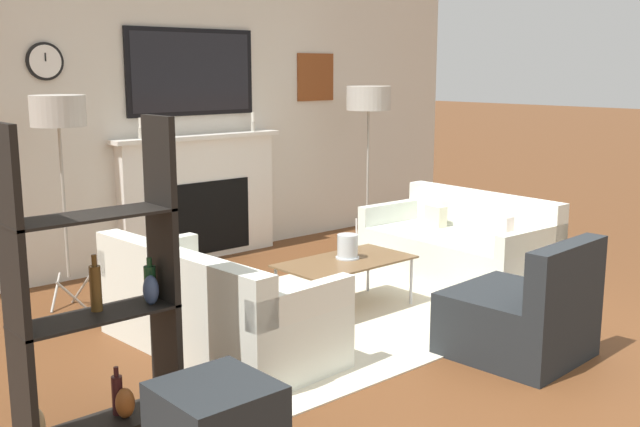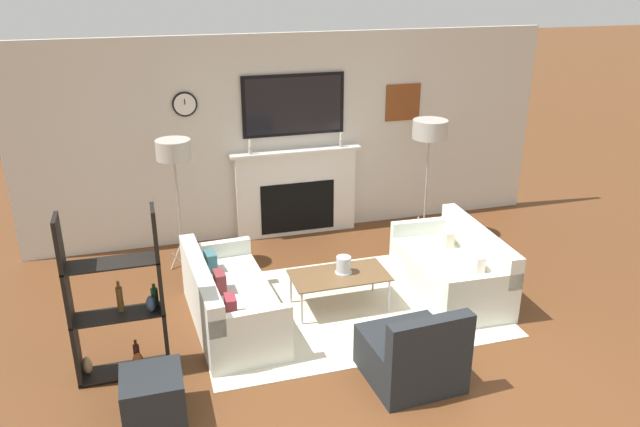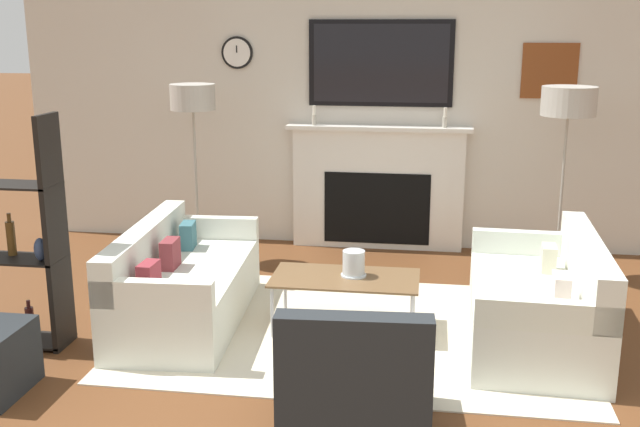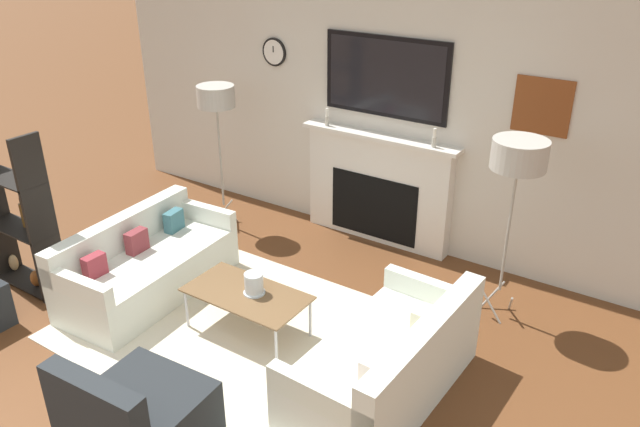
{
  "view_description": "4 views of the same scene",
  "coord_description": "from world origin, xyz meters",
  "px_view_note": "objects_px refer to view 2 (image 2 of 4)",
  "views": [
    {
      "loc": [
        -3.84,
        -1.89,
        1.82
      ],
      "look_at": [
        -0.06,
        2.38,
        0.71
      ],
      "focal_mm": 42.0,
      "sensor_mm": 36.0,
      "label": 1
    },
    {
      "loc": [
        -1.96,
        -3.57,
        3.48
      ],
      "look_at": [
        -0.23,
        2.29,
        1.04
      ],
      "focal_mm": 35.0,
      "sensor_mm": 36.0,
      "label": 2
    },
    {
      "loc": [
        0.5,
        -2.93,
        2.13
      ],
      "look_at": [
        -0.34,
        2.68,
        0.71
      ],
      "focal_mm": 42.0,
      "sensor_mm": 36.0,
      "label": 3
    },
    {
      "loc": [
        2.87,
        -1.24,
        3.26
      ],
      "look_at": [
        0.26,
        2.7,
        0.98
      ],
      "focal_mm": 35.0,
      "sensor_mm": 36.0,
      "label": 4
    }
  ],
  "objects_px": {
    "shelf_unit": "(118,306)",
    "ottoman": "(153,397)",
    "couch_right": "(453,270)",
    "couch_left": "(229,302)",
    "floor_lamp_left": "(174,152)",
    "hurricane_candle": "(344,266)",
    "floor_lamp_right": "(430,131)",
    "armchair": "(413,356)",
    "coffee_table": "(339,277)"
  },
  "relations": [
    {
      "from": "shelf_unit",
      "to": "ottoman",
      "type": "relative_size",
      "value": 3.2
    },
    {
      "from": "couch_right",
      "to": "shelf_unit",
      "type": "bearing_deg",
      "value": -171.41
    },
    {
      "from": "ottoman",
      "to": "shelf_unit",
      "type": "bearing_deg",
      "value": 107.44
    },
    {
      "from": "couch_left",
      "to": "floor_lamp_left",
      "type": "relative_size",
      "value": 1.07
    },
    {
      "from": "hurricane_candle",
      "to": "floor_lamp_right",
      "type": "height_order",
      "value": "floor_lamp_right"
    },
    {
      "from": "couch_left",
      "to": "floor_lamp_right",
      "type": "xyz_separation_m",
      "value": [
        2.89,
        1.48,
        1.23
      ]
    },
    {
      "from": "armchair",
      "to": "ottoman",
      "type": "height_order",
      "value": "armchair"
    },
    {
      "from": "armchair",
      "to": "ottoman",
      "type": "relative_size",
      "value": 1.68
    },
    {
      "from": "couch_left",
      "to": "floor_lamp_left",
      "type": "xyz_separation_m",
      "value": [
        -0.34,
        1.48,
        1.22
      ]
    },
    {
      "from": "floor_lamp_left",
      "to": "couch_left",
      "type": "bearing_deg",
      "value": -76.9
    },
    {
      "from": "floor_lamp_right",
      "to": "hurricane_candle",
      "type": "bearing_deg",
      "value": -139.05
    },
    {
      "from": "floor_lamp_right",
      "to": "shelf_unit",
      "type": "relative_size",
      "value": 1.04
    },
    {
      "from": "coffee_table",
      "to": "shelf_unit",
      "type": "height_order",
      "value": "shelf_unit"
    },
    {
      "from": "armchair",
      "to": "coffee_table",
      "type": "bearing_deg",
      "value": 98.89
    },
    {
      "from": "floor_lamp_left",
      "to": "floor_lamp_right",
      "type": "distance_m",
      "value": 3.23
    },
    {
      "from": "ottoman",
      "to": "couch_left",
      "type": "bearing_deg",
      "value": 56.83
    },
    {
      "from": "floor_lamp_left",
      "to": "floor_lamp_right",
      "type": "height_order",
      "value": "floor_lamp_right"
    },
    {
      "from": "armchair",
      "to": "hurricane_candle",
      "type": "relative_size",
      "value": 4.49
    },
    {
      "from": "floor_lamp_right",
      "to": "coffee_table",
      "type": "bearing_deg",
      "value": -139.3
    },
    {
      "from": "floor_lamp_right",
      "to": "ottoman",
      "type": "distance_m",
      "value": 4.77
    },
    {
      "from": "couch_right",
      "to": "floor_lamp_right",
      "type": "relative_size",
      "value": 1.0
    },
    {
      "from": "couch_right",
      "to": "armchair",
      "type": "xyz_separation_m",
      "value": [
        -1.13,
        -1.39,
        -0.01
      ]
    },
    {
      "from": "coffee_table",
      "to": "ottoman",
      "type": "relative_size",
      "value": 2.11
    },
    {
      "from": "coffee_table",
      "to": "shelf_unit",
      "type": "xyz_separation_m",
      "value": [
        -2.24,
        -0.57,
        0.32
      ]
    },
    {
      "from": "armchair",
      "to": "coffee_table",
      "type": "relative_size",
      "value": 0.8
    },
    {
      "from": "shelf_unit",
      "to": "couch_right",
      "type": "bearing_deg",
      "value": 8.59
    },
    {
      "from": "armchair",
      "to": "hurricane_candle",
      "type": "bearing_deg",
      "value": 96.5
    },
    {
      "from": "couch_right",
      "to": "floor_lamp_right",
      "type": "height_order",
      "value": "floor_lamp_right"
    },
    {
      "from": "couch_right",
      "to": "shelf_unit",
      "type": "distance_m",
      "value": 3.65
    },
    {
      "from": "coffee_table",
      "to": "hurricane_candle",
      "type": "relative_size",
      "value": 5.62
    },
    {
      "from": "floor_lamp_right",
      "to": "floor_lamp_left",
      "type": "bearing_deg",
      "value": -180.0
    },
    {
      "from": "armchair",
      "to": "floor_lamp_left",
      "type": "xyz_separation_m",
      "value": [
        -1.77,
        2.86,
        1.23
      ]
    },
    {
      "from": "shelf_unit",
      "to": "ottoman",
      "type": "bearing_deg",
      "value": -72.56
    },
    {
      "from": "coffee_table",
      "to": "ottoman",
      "type": "bearing_deg",
      "value": -147.79
    },
    {
      "from": "couch_left",
      "to": "armchair",
      "type": "bearing_deg",
      "value": -44.25
    },
    {
      "from": "hurricane_candle",
      "to": "shelf_unit",
      "type": "distance_m",
      "value": 2.38
    },
    {
      "from": "armchair",
      "to": "floor_lamp_left",
      "type": "relative_size",
      "value": 0.51
    },
    {
      "from": "floor_lamp_left",
      "to": "ottoman",
      "type": "bearing_deg",
      "value": -99.82
    },
    {
      "from": "couch_right",
      "to": "floor_lamp_left",
      "type": "relative_size",
      "value": 1.01
    },
    {
      "from": "couch_right",
      "to": "armchair",
      "type": "bearing_deg",
      "value": -129.08
    },
    {
      "from": "couch_left",
      "to": "coffee_table",
      "type": "relative_size",
      "value": 1.67
    },
    {
      "from": "hurricane_candle",
      "to": "armchair",
      "type": "bearing_deg",
      "value": -83.5
    },
    {
      "from": "couch_left",
      "to": "shelf_unit",
      "type": "xyz_separation_m",
      "value": [
        -1.03,
        -0.54,
        0.42
      ]
    },
    {
      "from": "couch_left",
      "to": "floor_lamp_right",
      "type": "distance_m",
      "value": 3.47
    },
    {
      "from": "coffee_table",
      "to": "ottoman",
      "type": "distance_m",
      "value": 2.39
    },
    {
      "from": "floor_lamp_right",
      "to": "ottoman",
      "type": "height_order",
      "value": "floor_lamp_right"
    },
    {
      "from": "couch_right",
      "to": "coffee_table",
      "type": "bearing_deg",
      "value": 178.91
    },
    {
      "from": "floor_lamp_left",
      "to": "shelf_unit",
      "type": "relative_size",
      "value": 1.03
    },
    {
      "from": "couch_left",
      "to": "ottoman",
      "type": "xyz_separation_m",
      "value": [
        -0.81,
        -1.25,
        -0.06
      ]
    },
    {
      "from": "couch_right",
      "to": "shelf_unit",
      "type": "xyz_separation_m",
      "value": [
        -3.59,
        -0.54,
        0.43
      ]
    }
  ]
}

